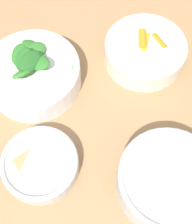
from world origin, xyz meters
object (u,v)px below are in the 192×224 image
(bowl_carrots, at_px, (145,51))
(bowl_greens, at_px, (33,73))
(bowl_cookies, at_px, (40,164))
(bowl_beans_hotdog, at_px, (168,181))

(bowl_carrots, relative_size, bowl_greens, 0.90)
(bowl_greens, bearing_deg, bowl_cookies, -1.47)
(bowl_carrots, height_order, bowl_cookies, bowl_carrots)
(bowl_beans_hotdog, bearing_deg, bowl_carrots, 173.95)
(bowl_greens, distance_m, bowl_cookies, 0.19)
(bowl_carrots, height_order, bowl_greens, bowl_greens)
(bowl_beans_hotdog, bearing_deg, bowl_cookies, -108.55)
(bowl_carrots, bearing_deg, bowl_greens, -84.78)
(bowl_carrots, bearing_deg, bowl_cookies, -49.27)
(bowl_beans_hotdog, xyz_separation_m, bowl_cookies, (-0.07, -0.22, -0.01))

